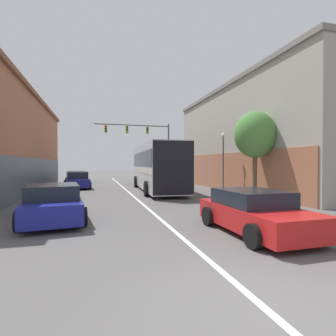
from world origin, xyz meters
The scene contains 11 objects.
ground_plane centered at (0.00, 0.00, 0.00)m, with size 160.00×160.00×0.00m, color #565454.
lane_center_line centered at (0.00, 15.35, 0.00)m, with size 0.14×42.71×0.01m.
building_right_storefront centered at (11.26, 15.95, 4.29)m, with size 7.91×19.26×8.35m.
bus centered at (2.24, 16.69, 1.95)m, with size 3.20×11.04×3.48m.
hatchback_foreground centered at (2.31, 3.84, 0.62)m, with size 2.22×4.14×1.27m.
parked_car_left_near centered at (-3.86, 20.29, 0.68)m, with size 2.42×4.05×1.42m.
parked_car_left_mid centered at (-4.36, 27.51, 0.62)m, with size 2.13×4.51×1.31m.
parked_car_left_far centered at (-3.84, 7.23, 0.65)m, with size 2.52×4.60×1.34m.
traffic_signal_gantry centered at (3.17, 26.69, 5.06)m, with size 8.57×0.36×6.79m.
street_lamp centered at (6.46, 13.89, 2.42)m, with size 0.30×0.30×4.30m.
street_tree_near centered at (6.66, 10.34, 3.77)m, with size 2.46×2.22×5.15m.
Camera 1 is at (-2.33, -3.08, 2.07)m, focal length 28.00 mm.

